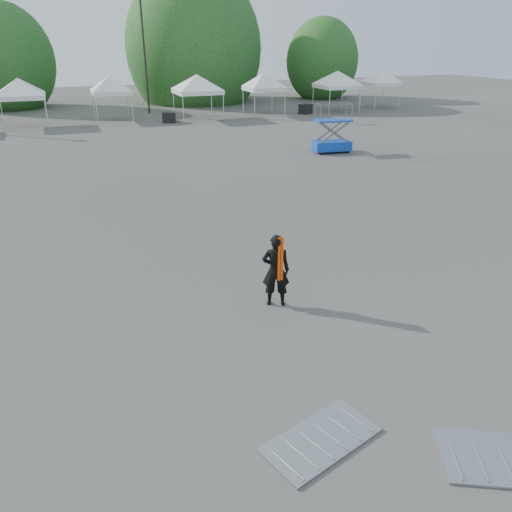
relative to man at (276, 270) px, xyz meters
name	(u,v)px	position (x,y,z in m)	size (l,w,h in m)	color
ground	(253,268)	(0.22, 2.09, -0.91)	(120.00, 120.00, 0.00)	#474442
light_pole_east	(144,42)	(3.22, 34.09, 4.61)	(0.60, 0.25, 9.80)	black
tree_mid_w	(4,62)	(-7.78, 42.09, 3.02)	(4.16, 4.16, 6.33)	#382314
tree_mid_e	(194,49)	(9.22, 41.09, 3.93)	(5.12, 5.12, 7.79)	#382314
tree_far_e	(322,61)	(22.22, 39.09, 2.72)	(3.84, 3.84, 5.84)	#382314
tent_d	(18,82)	(-6.34, 30.48, 2.15)	(4.57, 4.57, 3.88)	silver
tent_e	(110,79)	(-0.07, 30.98, 2.15)	(3.93, 3.93, 3.88)	silver
tent_f	(197,78)	(6.18, 29.23, 2.15)	(4.71, 4.71, 3.88)	silver
tent_g	(264,76)	(11.76, 29.42, 2.15)	(3.99, 3.99, 3.88)	silver
tent_h	(338,74)	(18.38, 29.18, 2.15)	(4.43, 4.43, 3.88)	silver
tent_extra_8	(381,72)	(23.25, 29.93, 2.15)	(3.82, 3.82, 3.88)	silver
man	(276,270)	(0.00, 0.00, 0.00)	(0.77, 0.65, 1.81)	black
scissor_lift	(333,128)	(9.84, 14.73, 0.43)	(2.18, 1.32, 2.65)	#0D55B5
barrier_left	(321,439)	(-1.11, -4.39, -0.88)	(2.11, 1.47, 0.06)	#93959A
crate_mid	(169,118)	(3.67, 28.47, -0.53)	(0.96, 0.75, 0.75)	black
crate_east	(306,109)	(15.38, 28.99, -0.52)	(0.99, 0.77, 0.77)	black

